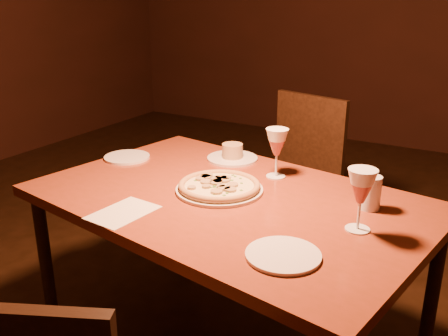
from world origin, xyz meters
The scene contains 10 objects.
dining_table centered at (0.11, -0.02, 0.69)m, with size 1.54×1.13×0.75m.
chair_far centered at (-0.03, 0.94, 0.52)m, with size 0.55×0.55×0.93m.
pizza_plate centered at (0.05, 0.00, 0.77)m, with size 0.32×0.32×0.04m.
ramekin_saucer centered at (-0.08, 0.35, 0.78)m, with size 0.22×0.22×0.07m.
wine_glass_far centered at (0.17, 0.25, 0.85)m, with size 0.09×0.09×0.20m, color #AA4A47, non-canonical shape.
wine_glass_right centered at (0.59, -0.05, 0.85)m, with size 0.09×0.09×0.20m, color #AA4A47, non-canonical shape.
water_tumbler centered at (0.58, 0.13, 0.81)m, with size 0.07×0.07×0.12m, color silver.
side_plate_left centered at (-0.50, 0.13, 0.76)m, with size 0.20×0.20×0.01m, color silver.
side_plate_near centered at (0.46, -0.32, 0.76)m, with size 0.21×0.21×0.01m, color silver.
menu_card centered at (-0.13, -0.32, 0.75)m, with size 0.15×0.22×0.00m, color beige.
Camera 1 is at (0.93, -1.47, 1.46)m, focal length 40.00 mm.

